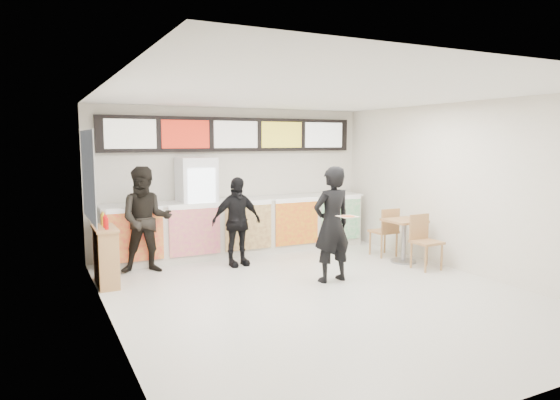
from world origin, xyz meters
TOP-DOWN VIEW (x-y plane):
  - floor at (0.00, 0.00)m, footprint 7.00×7.00m
  - ceiling at (0.00, 0.00)m, footprint 7.00×7.00m
  - wall_back at (0.00, 3.50)m, footprint 6.00×0.00m
  - wall_left at (-3.00, 0.00)m, footprint 0.00×7.00m
  - wall_right at (3.00, 0.00)m, footprint 0.00×7.00m
  - service_counter at (0.00, 3.09)m, footprint 5.56×0.77m
  - menu_board at (0.00, 3.41)m, footprint 5.50×0.14m
  - drinks_fridge at (-0.93, 3.11)m, footprint 0.70×0.67m
  - mirror_panel at (-2.99, 2.45)m, footprint 0.01×2.00m
  - customer_main at (0.55, 0.52)m, footprint 0.72×0.50m
  - customer_left at (-2.06, 2.47)m, footprint 1.05×0.90m
  - customer_mid at (-0.46, 2.21)m, footprint 1.00×0.47m
  - pizza_slice at (0.55, 0.07)m, footprint 0.36×0.36m
  - cafe_table at (2.50, 1.01)m, footprint 0.67×1.69m
  - condiment_ledge at (-2.82, 1.94)m, footprint 0.34×0.85m

SIDE VIEW (x-z plane):
  - floor at x=0.00m, z-range 0.00..0.00m
  - condiment_ledge at x=-2.82m, z-range -0.08..1.05m
  - service_counter at x=0.00m, z-range 0.00..1.14m
  - cafe_table at x=2.50m, z-range 0.08..1.07m
  - customer_mid at x=-0.46m, z-range 0.00..1.66m
  - customer_left at x=-2.06m, z-range 0.00..1.88m
  - customer_main at x=0.55m, z-range 0.00..1.91m
  - drinks_fridge at x=-0.93m, z-range 0.00..2.00m
  - pizza_slice at x=0.55m, z-range 1.15..1.17m
  - wall_back at x=0.00m, z-range -1.50..4.50m
  - wall_left at x=-3.00m, z-range -2.00..5.00m
  - wall_right at x=3.00m, z-range -2.00..5.00m
  - mirror_panel at x=-2.99m, z-range 1.00..2.50m
  - menu_board at x=0.00m, z-range 2.10..2.80m
  - ceiling at x=0.00m, z-range 3.00..3.00m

